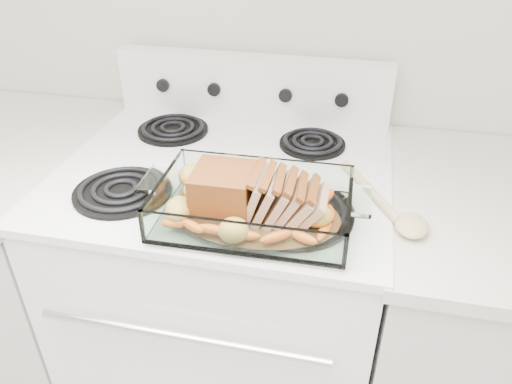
% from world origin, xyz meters
% --- Properties ---
extents(electric_range, '(0.78, 0.70, 1.12)m').
position_xyz_m(electric_range, '(0.00, 1.66, 0.48)').
color(electric_range, white).
rests_on(electric_range, ground).
extents(counter_left, '(0.58, 0.68, 0.93)m').
position_xyz_m(counter_left, '(-0.67, 1.66, 0.47)').
color(counter_left, silver).
rests_on(counter_left, ground).
extents(counter_right, '(0.58, 0.68, 0.93)m').
position_xyz_m(counter_right, '(0.67, 1.66, 0.47)').
color(counter_right, silver).
rests_on(counter_right, ground).
extents(baking_dish, '(0.38, 0.25, 0.07)m').
position_xyz_m(baking_dish, '(0.12, 1.46, 0.96)').
color(baking_dish, white).
rests_on(baking_dish, electric_range).
extents(pork_roast, '(0.26, 0.12, 0.09)m').
position_xyz_m(pork_roast, '(0.10, 1.46, 1.00)').
color(pork_roast, brown).
rests_on(pork_roast, baking_dish).
extents(roast_vegetables, '(0.38, 0.21, 0.05)m').
position_xyz_m(roast_vegetables, '(0.11, 1.50, 0.97)').
color(roast_vegetables, orange).
rests_on(roast_vegetables, baking_dish).
extents(wooden_spoon, '(0.19, 0.27, 0.02)m').
position_xyz_m(wooden_spoon, '(0.39, 1.55, 0.94)').
color(wooden_spoon, tan).
rests_on(wooden_spoon, electric_range).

